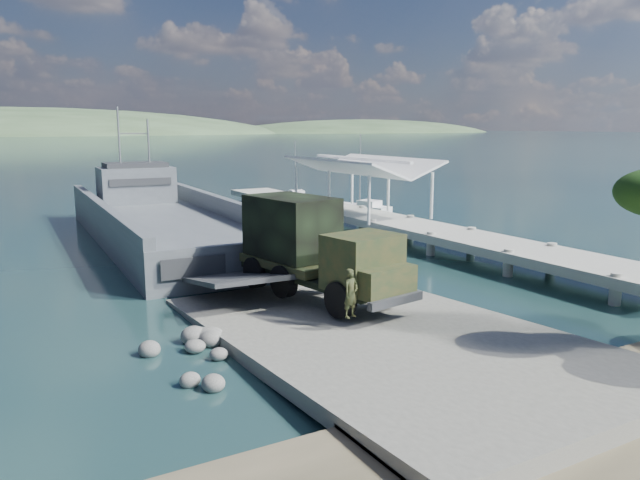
{
  "coord_description": "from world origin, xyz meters",
  "views": [
    {
      "loc": [
        -12.25,
        -17.84,
        7.51
      ],
      "look_at": [
        1.55,
        6.0,
        2.45
      ],
      "focal_mm": 35.0,
      "sensor_mm": 36.0,
      "label": 1
    }
  ],
  "objects": [
    {
      "name": "ground",
      "position": [
        0.0,
        0.0,
        0.0
      ],
      "size": [
        1400.0,
        1400.0,
        0.0
      ],
      "primitive_type": "plane",
      "color": "#1A3C3F",
      "rests_on": "ground"
    },
    {
      "name": "boat_ramp",
      "position": [
        0.0,
        -1.0,
        0.25
      ],
      "size": [
        10.0,
        18.0,
        0.5
      ],
      "primitive_type": "cube",
      "color": "#65645C",
      "rests_on": "ground"
    },
    {
      "name": "shoreline_rocks",
      "position": [
        -6.2,
        0.5,
        0.0
      ],
      "size": [
        3.2,
        5.6,
        0.9
      ],
      "primitive_type": null,
      "color": "#5B5B58",
      "rests_on": "ground"
    },
    {
      "name": "landing_craft",
      "position": [
        -0.79,
        22.17,
        0.79
      ],
      "size": [
        9.75,
        32.92,
        9.67
      ],
      "rotation": [
        0.0,
        0.0,
        -0.05
      ],
      "color": "#4F565D",
      "rests_on": "ground"
    },
    {
      "name": "sailboat_near",
      "position": [
        17.8,
        26.92,
        0.37
      ],
      "size": [
        3.48,
        5.98,
        7.0
      ],
      "rotation": [
        0.0,
        0.0,
        0.34
      ],
      "color": "white",
      "rests_on": "ground"
    },
    {
      "name": "military_truck",
      "position": [
        0.24,
        4.27,
        2.5
      ],
      "size": [
        4.01,
        8.98,
        4.02
      ],
      "rotation": [
        0.0,
        0.0,
        0.16
      ],
      "color": "black",
      "rests_on": "boat_ramp"
    },
    {
      "name": "distant_headlands",
      "position": [
        50.0,
        560.0,
        0.0
      ],
      "size": [
        1000.0,
        240.0,
        48.0
      ],
      "primitive_type": null,
      "color": "#364C2F",
      "rests_on": "ground"
    },
    {
      "name": "pier",
      "position": [
        13.0,
        18.77,
        1.6
      ],
      "size": [
        6.4,
        44.0,
        6.1
      ],
      "color": "#A8A99E",
      "rests_on": "ground"
    },
    {
      "name": "soldier",
      "position": [
        -0.78,
        -0.18,
        1.37
      ],
      "size": [
        0.73,
        0.58,
        1.74
      ],
      "primitive_type": "imported",
      "rotation": [
        0.0,
        0.0,
        0.28
      ],
      "color": "#1F331C",
      "rests_on": "boat_ramp"
    },
    {
      "name": "sailboat_far",
      "position": [
        17.55,
        38.65,
        0.33
      ],
      "size": [
        2.78,
        5.31,
        6.21
      ],
      "rotation": [
        0.0,
        0.0,
        -0.27
      ],
      "color": "white",
      "rests_on": "ground"
    }
  ]
}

